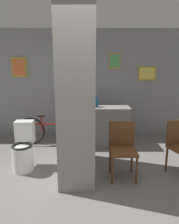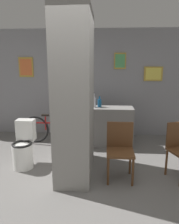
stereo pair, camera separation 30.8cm
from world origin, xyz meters
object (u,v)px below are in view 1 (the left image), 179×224
(chair_near_pillar, at_px, (122,147))
(bicycle, at_px, (53,130))
(bottle_tall, at_px, (91,102))
(toilet, at_px, (23,150))

(chair_near_pillar, relative_size, bicycle, 0.55)
(chair_near_pillar, distance_m, bottle_tall, 1.57)
(toilet, bearing_deg, chair_near_pillar, -9.12)
(toilet, xyz_separation_m, bicycle, (0.34, 1.15, -0.02))
(bottle_tall, bearing_deg, toilet, -136.25)
(bicycle, bearing_deg, toilet, -106.65)
(toilet, relative_size, chair_near_pillar, 0.92)
(chair_near_pillar, xyz_separation_m, bottle_tall, (-0.48, 1.41, 0.48))
(chair_near_pillar, height_order, bicycle, chair_near_pillar)
(bicycle, xyz_separation_m, bottle_tall, (0.85, -0.01, 0.65))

